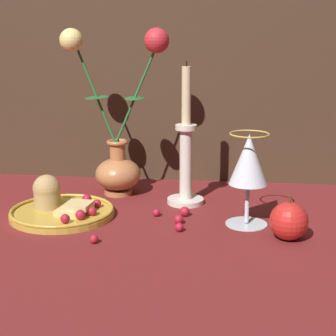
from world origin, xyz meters
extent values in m
plane|color=maroon|center=(0.00, 0.00, 0.00)|extent=(2.40, 2.40, 0.00)
cylinder|color=#B77042|center=(-0.09, 0.15, 0.01)|extent=(0.06, 0.06, 0.01)
ellipsoid|color=#B77042|center=(-0.09, 0.15, 0.04)|extent=(0.10, 0.10, 0.07)
cylinder|color=#B77042|center=(-0.09, 0.15, 0.09)|extent=(0.03, 0.03, 0.05)
torus|color=#B77042|center=(-0.09, 0.15, 0.11)|extent=(0.05, 0.05, 0.01)
cylinder|color=#23662D|center=(-0.13, 0.14, 0.22)|extent=(0.09, 0.02, 0.21)
ellipsoid|color=#23662D|center=(-0.13, 0.14, 0.21)|extent=(0.06, 0.08, 0.00)
sphere|color=#EFD67A|center=(-0.17, 0.13, 0.32)|extent=(0.05, 0.05, 0.05)
cylinder|color=#23662D|center=(-0.04, 0.14, 0.22)|extent=(0.09, 0.02, 0.21)
ellipsoid|color=#23662D|center=(-0.05, 0.14, 0.21)|extent=(0.04, 0.07, 0.00)
sphere|color=red|center=(0.00, 0.13, 0.32)|extent=(0.05, 0.05, 0.05)
cylinder|color=gold|center=(-0.16, -0.01, 0.01)|extent=(0.20, 0.20, 0.01)
torus|color=gold|center=(-0.16, -0.01, 0.01)|extent=(0.20, 0.20, 0.01)
cylinder|color=tan|center=(-0.20, 0.01, 0.03)|extent=(0.05, 0.05, 0.04)
sphere|color=tan|center=(-0.20, 0.01, 0.05)|extent=(0.05, 0.05, 0.05)
cube|color=#DBBC7A|center=(-0.14, -0.02, 0.01)|extent=(0.06, 0.06, 0.01)
cube|color=#DBBC7A|center=(-0.13, -0.01, 0.03)|extent=(0.05, 0.05, 0.01)
sphere|color=#AD192D|center=(-0.14, -0.07, 0.02)|extent=(0.02, 0.02, 0.02)
sphere|color=#AD192D|center=(-0.12, -0.05, 0.02)|extent=(0.02, 0.02, 0.02)
sphere|color=#AD192D|center=(-0.10, -0.02, 0.02)|extent=(0.02, 0.02, 0.02)
sphere|color=#AD192D|center=(-0.10, 0.02, 0.02)|extent=(0.02, 0.02, 0.02)
sphere|color=#AD192D|center=(-0.13, 0.05, 0.02)|extent=(0.02, 0.02, 0.02)
cylinder|color=silver|center=(0.18, -0.01, 0.00)|extent=(0.08, 0.08, 0.00)
cylinder|color=silver|center=(0.18, -0.01, 0.04)|extent=(0.01, 0.01, 0.07)
cone|color=silver|center=(0.18, -0.01, 0.12)|extent=(0.07, 0.07, 0.09)
cone|color=#E5CC66|center=(0.18, -0.01, 0.11)|extent=(0.06, 0.06, 0.06)
torus|color=gold|center=(0.18, -0.01, 0.17)|extent=(0.07, 0.07, 0.00)
cylinder|color=silver|center=(0.06, 0.10, 0.01)|extent=(0.07, 0.07, 0.01)
cylinder|color=silver|center=(0.06, 0.10, 0.08)|extent=(0.02, 0.02, 0.14)
cylinder|color=silver|center=(0.06, 0.10, 0.16)|extent=(0.04, 0.04, 0.01)
cylinder|color=beige|center=(0.06, 0.10, 0.22)|extent=(0.02, 0.02, 0.11)
cylinder|color=black|center=(0.06, 0.10, 0.28)|extent=(0.00, 0.00, 0.01)
sphere|color=red|center=(0.25, -0.08, 0.03)|extent=(0.07, 0.07, 0.07)
cylinder|color=#4C3319|center=(0.25, -0.08, 0.07)|extent=(0.00, 0.00, 0.01)
sphere|color=#AD192D|center=(0.06, -0.02, 0.01)|extent=(0.02, 0.02, 0.02)
sphere|color=#AD192D|center=(0.07, -0.06, 0.01)|extent=(0.02, 0.02, 0.02)
sphere|color=#AD192D|center=(0.07, 0.02, 0.01)|extent=(0.02, 0.02, 0.02)
sphere|color=#AD192D|center=(0.01, 0.01, 0.01)|extent=(0.01, 0.01, 0.01)
sphere|color=#AD192D|center=(-0.07, -0.13, 0.01)|extent=(0.01, 0.01, 0.01)
camera|label=1|loc=(0.16, -0.99, 0.35)|focal=60.00mm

